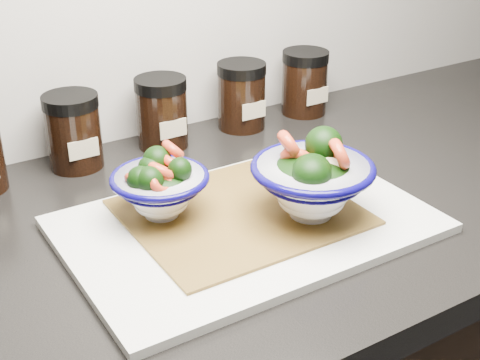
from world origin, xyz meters
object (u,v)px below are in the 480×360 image
bowl_right (312,180)px  spice_jar_d (242,96)px  spice_jar_c (162,113)px  spice_jar_e (305,82)px  spice_jar_b (74,131)px  cutting_board (247,224)px  bowl_left (160,186)px

bowl_right → spice_jar_d: size_ratio=1.37×
spice_jar_c → spice_jar_e: same height
spice_jar_b → spice_jar_c: bearing=0.0°
bowl_right → spice_jar_e: 0.40m
spice_jar_d → spice_jar_e: bearing=0.0°
spice_jar_c → spice_jar_e: bearing=0.0°
bowl_right → spice_jar_d: 0.34m
cutting_board → spice_jar_e: (0.31, 0.29, 0.05)m
spice_jar_b → bowl_right: bearing=-59.3°
cutting_board → spice_jar_e: spice_jar_e is taller
spice_jar_d → spice_jar_e: 0.13m
bowl_left → spice_jar_e: 0.45m
cutting_board → spice_jar_e: size_ratio=3.98×
bowl_right → spice_jar_d: bowl_right is taller
cutting_board → spice_jar_d: size_ratio=3.98×
spice_jar_e → spice_jar_c: bearing=180.0°
cutting_board → spice_jar_e: bearing=43.5°
bowl_left → spice_jar_b: spice_jar_b is taller
spice_jar_b → cutting_board: bearing=-67.6°
bowl_left → bowl_right: size_ratio=0.80×
cutting_board → bowl_left: bearing=144.1°
spice_jar_c → spice_jar_e: 0.28m
cutting_board → bowl_left: 0.12m
bowl_left → spice_jar_d: bearing=40.9°
spice_jar_d → bowl_right: bearing=-107.0°
bowl_right → spice_jar_e: size_ratio=1.37×
spice_jar_e → bowl_left: bearing=-150.1°
spice_jar_d → bowl_left: bearing=-139.1°
spice_jar_d → spice_jar_b: bearing=180.0°
spice_jar_b → spice_jar_c: size_ratio=1.00×
cutting_board → spice_jar_d: 0.34m
bowl_left → spice_jar_c: bearing=63.5°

